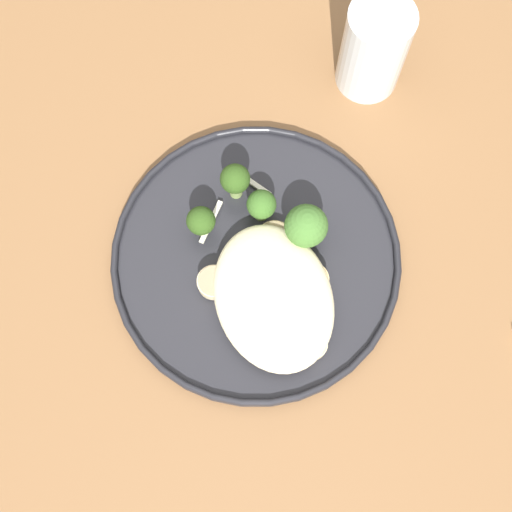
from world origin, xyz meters
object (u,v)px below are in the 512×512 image
Objects in this scene: broccoli_floret_near_rim at (201,221)px; seared_scallop_rear_pale at (251,257)px; dinner_plate at (256,259)px; water_glass at (373,53)px; seared_scallop_tiny_bay at (313,345)px; broccoli_floret_rear_charred at (306,226)px; broccoli_floret_split_head at (261,205)px; seared_scallop_half_hidden at (214,282)px; seared_scallop_large_seared at (310,281)px; seared_scallop_left_edge at (275,238)px; seared_scallop_tilted_round at (291,267)px; broccoli_floret_front_edge at (235,180)px; seared_scallop_center_golden at (271,298)px.

seared_scallop_rear_pale is at bearing -138.74° from broccoli_floret_near_rim.
dinner_plate is 2.69× the size of water_glass.
broccoli_floret_rear_charred is (0.11, -0.03, 0.02)m from seared_scallop_tiny_bay.
broccoli_floret_near_rim is at bearing 90.72° from broccoli_floret_split_head.
seared_scallop_half_hidden reaches higher than dinner_plate.
broccoli_floret_rear_charred is (0.05, -0.01, 0.02)m from seared_scallop_large_seared.
broccoli_floret_rear_charred is at bearing 142.03° from water_glass.
broccoli_floret_split_head is (0.08, 0.02, 0.01)m from seared_scallop_large_seared.
seared_scallop_left_edge is 0.04m from broccoli_floret_split_head.
dinner_plate is 0.04m from seared_scallop_tilted_round.
seared_scallop_tiny_bay is at bearing 177.25° from seared_scallop_tilted_round.
broccoli_floret_front_edge is at bearing 38.24° from broccoli_floret_rear_charred.
seared_scallop_center_golden is at bearing 96.70° from seared_scallop_large_seared.
seared_scallop_tiny_bay is at bearing -178.58° from seared_scallop_left_edge.
broccoli_floret_near_rim is at bearing -4.67° from seared_scallop_half_hidden.
water_glass reaches higher than seared_scallop_left_edge.
dinner_plate is 0.06m from broccoli_floret_rear_charred.
seared_scallop_large_seared reaches higher than seared_scallop_tiny_bay.
seared_scallop_half_hidden is at bearing 128.96° from water_glass.
seared_scallop_large_seared is at bearing -134.25° from broccoli_floret_near_rim.
broccoli_floret_front_edge is (0.12, 0.00, 0.02)m from seared_scallop_center_golden.
seared_scallop_half_hidden is 0.09m from seared_scallop_large_seared.
seared_scallop_tilted_round is at bearing -95.69° from seared_scallop_half_hidden.
seared_scallop_center_golden is 0.89× the size of seared_scallop_large_seared.
seared_scallop_left_edge is 0.76× the size of broccoli_floret_near_rim.
broccoli_floret_front_edge reaches higher than seared_scallop_center_golden.
seared_scallop_tiny_bay is 0.18m from broccoli_floret_front_edge.
broccoli_floret_near_rim is at bearing 45.75° from seared_scallop_large_seared.
seared_scallop_tilted_round is at bearing -50.00° from seared_scallop_center_golden.
broccoli_floret_split_head is (0.00, -0.06, -0.00)m from broccoli_floret_near_rim.
seared_scallop_half_hidden is (0.03, 0.05, 0.00)m from seared_scallop_center_golden.
seared_scallop_tilted_round is at bearing -126.27° from dinner_plate.
seared_scallop_half_hidden is at bearing 57.55° from seared_scallop_center_golden.
seared_scallop_left_edge is 0.07m from broccoli_floret_front_edge.
water_glass reaches higher than seared_scallop_half_hidden.
seared_scallop_tilted_round is 0.02m from seared_scallop_large_seared.
broccoli_floret_split_head is 0.39× the size of water_glass.
seared_scallop_center_golden is at bearing 130.00° from seared_scallop_tilted_round.
seared_scallop_half_hidden is at bearing 109.11° from seared_scallop_rear_pale.
seared_scallop_large_seared is at bearing -106.17° from seared_scallop_half_hidden.
broccoli_floret_front_edge is at bearing -55.09° from broccoli_floret_near_rim.
broccoli_floret_front_edge is at bearing 16.65° from seared_scallop_tilted_round.
water_glass reaches higher than broccoli_floret_split_head.
seared_scallop_tilted_round is 0.08m from seared_scallop_half_hidden.
seared_scallop_large_seared is (-0.04, -0.05, 0.00)m from seared_scallop_rear_pale.
seared_scallop_tiny_bay is (-0.06, 0.02, -0.00)m from seared_scallop_large_seared.
water_glass is (0.12, -0.22, 0.01)m from broccoli_floret_near_rim.
seared_scallop_left_edge is 0.68× the size of broccoli_floret_front_edge.
seared_scallop_tilted_round is 0.10m from broccoli_floret_near_rim.
broccoli_floret_split_head reaches higher than seared_scallop_large_seared.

